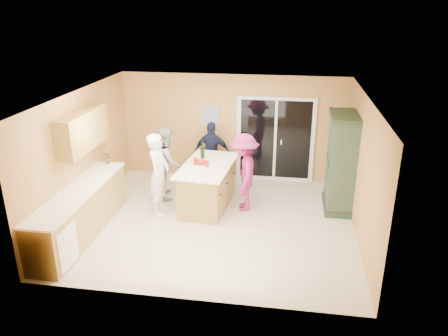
# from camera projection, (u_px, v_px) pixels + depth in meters

# --- Properties ---
(floor) EXTENTS (5.50, 5.50, 0.00)m
(floor) POSITION_uv_depth(u_px,v_px,m) (216.00, 222.00, 8.90)
(floor) COLOR beige
(floor) RESTS_ON ground
(ceiling) EXTENTS (5.50, 5.00, 0.10)m
(ceiling) POSITION_uv_depth(u_px,v_px,m) (215.00, 96.00, 7.97)
(ceiling) COLOR white
(ceiling) RESTS_ON wall_back
(wall_back) EXTENTS (5.50, 0.10, 2.60)m
(wall_back) POSITION_uv_depth(u_px,v_px,m) (233.00, 127.00, 10.74)
(wall_back) COLOR #E9AF60
(wall_back) RESTS_ON ground
(wall_front) EXTENTS (5.50, 0.10, 2.60)m
(wall_front) POSITION_uv_depth(u_px,v_px,m) (185.00, 223.00, 6.13)
(wall_front) COLOR #E9AF60
(wall_front) RESTS_ON ground
(wall_left) EXTENTS (0.10, 5.00, 2.60)m
(wall_left) POSITION_uv_depth(u_px,v_px,m) (82.00, 155.00, 8.83)
(wall_left) COLOR #E9AF60
(wall_left) RESTS_ON ground
(wall_right) EXTENTS (0.10, 5.00, 2.60)m
(wall_right) POSITION_uv_depth(u_px,v_px,m) (362.00, 170.00, 8.04)
(wall_right) COLOR #E9AF60
(wall_right) RESTS_ON ground
(left_cabinet_run) EXTENTS (0.65, 3.05, 1.24)m
(left_cabinet_run) POSITION_uv_depth(u_px,v_px,m) (77.00, 217.00, 8.12)
(left_cabinet_run) COLOR #B38C45
(left_cabinet_run) RESTS_ON floor
(upper_cabinets) EXTENTS (0.35, 1.60, 0.75)m
(upper_cabinets) POSITION_uv_depth(u_px,v_px,m) (82.00, 131.00, 8.41)
(upper_cabinets) COLOR #B38C45
(upper_cabinets) RESTS_ON wall_left
(sliding_door) EXTENTS (1.90, 0.07, 2.10)m
(sliding_door) POSITION_uv_depth(u_px,v_px,m) (275.00, 140.00, 10.65)
(sliding_door) COLOR silver
(sliding_door) RESTS_ON floor
(framed_picture) EXTENTS (0.46, 0.04, 0.56)m
(framed_picture) POSITION_uv_depth(u_px,v_px,m) (211.00, 115.00, 10.69)
(framed_picture) COLOR tan
(framed_picture) RESTS_ON wall_back
(kitchen_island) EXTENTS (1.16, 1.93, 0.97)m
(kitchen_island) POSITION_uv_depth(u_px,v_px,m) (208.00, 187.00, 9.43)
(kitchen_island) COLOR #B38C45
(kitchen_island) RESTS_ON floor
(green_hutch) EXTENTS (0.60, 1.14, 2.09)m
(green_hutch) POSITION_uv_depth(u_px,v_px,m) (341.00, 164.00, 9.17)
(green_hutch) COLOR #203321
(green_hutch) RESTS_ON floor
(woman_white) EXTENTS (0.42, 0.63, 1.73)m
(woman_white) POSITION_uv_depth(u_px,v_px,m) (159.00, 174.00, 9.03)
(woman_white) COLOR white
(woman_white) RESTS_ON floor
(woman_grey) EXTENTS (0.83, 0.94, 1.63)m
(woman_grey) POSITION_uv_depth(u_px,v_px,m) (167.00, 162.00, 9.83)
(woman_grey) COLOR #98989A
(woman_grey) RESTS_ON floor
(woman_navy) EXTENTS (0.89, 0.38, 1.52)m
(woman_navy) POSITION_uv_depth(u_px,v_px,m) (212.00, 153.00, 10.63)
(woman_navy) COLOR #181834
(woman_navy) RESTS_ON floor
(woman_magenta) EXTENTS (0.73, 1.14, 1.67)m
(woman_magenta) POSITION_uv_depth(u_px,v_px,m) (244.00, 173.00, 9.19)
(woman_magenta) COLOR #962053
(woman_magenta) RESTS_ON floor
(serving_bowl) EXTENTS (0.30, 0.30, 0.06)m
(serving_bowl) POSITION_uv_depth(u_px,v_px,m) (199.00, 162.00, 9.29)
(serving_bowl) COLOR #AA2412
(serving_bowl) RESTS_ON kitchen_island
(tulip_vase) EXTENTS (0.25, 0.20, 0.42)m
(tulip_vase) POSITION_uv_depth(u_px,v_px,m) (107.00, 154.00, 9.32)
(tulip_vase) COLOR #AF1B11
(tulip_vase) RESTS_ON left_cabinet_run
(tumbler_near) EXTENTS (0.10, 0.10, 0.12)m
(tumbler_near) POSITION_uv_depth(u_px,v_px,m) (207.00, 164.00, 9.13)
(tumbler_near) COLOR #AA2412
(tumbler_near) RESTS_ON kitchen_island
(tumbler_far) EXTENTS (0.11, 0.11, 0.13)m
(tumbler_far) POSITION_uv_depth(u_px,v_px,m) (195.00, 161.00, 9.29)
(tumbler_far) COLOR #AA2412
(tumbler_far) RESTS_ON kitchen_island
(wine_bottle) EXTENTS (0.09, 0.09, 0.38)m
(wine_bottle) POSITION_uv_depth(u_px,v_px,m) (203.00, 152.00, 9.54)
(wine_bottle) COLOR black
(wine_bottle) RESTS_ON kitchen_island
(white_plate) EXTENTS (0.26, 0.26, 0.01)m
(white_plate) POSITION_uv_depth(u_px,v_px,m) (204.00, 159.00, 9.57)
(white_plate) COLOR silver
(white_plate) RESTS_ON kitchen_island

